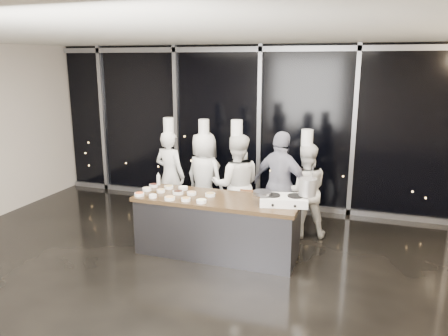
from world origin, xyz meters
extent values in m
plane|color=black|center=(0.00, 0.00, 0.00)|extent=(9.00, 9.00, 0.00)
cube|color=#BFB2A3|center=(0.00, 3.50, 1.60)|extent=(9.00, 0.02, 3.20)
cube|color=white|center=(0.00, 0.00, 3.20)|extent=(9.00, 7.00, 0.02)
cube|color=black|center=(0.00, 3.44, 1.60)|extent=(8.90, 0.04, 3.18)
cube|color=gray|center=(0.00, 3.39, 3.10)|extent=(8.90, 0.08, 0.10)
cube|color=gray|center=(0.00, 3.39, 0.05)|extent=(8.90, 0.08, 0.10)
cube|color=gray|center=(-3.60, 3.39, 1.60)|extent=(0.08, 0.08, 3.20)
cube|color=gray|center=(-1.80, 3.39, 1.60)|extent=(0.08, 0.08, 3.20)
cube|color=gray|center=(0.00, 3.39, 1.60)|extent=(0.08, 0.08, 3.20)
cube|color=gray|center=(1.80, 3.39, 1.60)|extent=(0.08, 0.08, 3.20)
cube|color=#3E3D43|center=(0.00, 0.90, 0.42)|extent=(2.40, 0.80, 0.84)
cube|color=#412D1B|center=(0.00, 0.90, 0.87)|extent=(2.46, 0.86, 0.06)
cube|color=white|center=(1.00, 0.91, 0.96)|extent=(0.73, 0.53, 0.12)
cylinder|color=black|center=(0.84, 0.88, 1.03)|extent=(0.26, 0.26, 0.02)
cylinder|color=black|center=(1.16, 0.95, 1.03)|extent=(0.26, 0.26, 0.02)
cylinder|color=black|center=(0.89, 0.67, 0.95)|extent=(0.04, 0.03, 0.04)
cylinder|color=black|center=(1.19, 0.74, 0.95)|extent=(0.04, 0.03, 0.04)
cylinder|color=gray|center=(0.71, 0.84, 1.06)|extent=(0.31, 0.31, 0.04)
cube|color=#4C2B14|center=(0.48, 0.80, 1.07)|extent=(0.20, 0.07, 0.02)
cylinder|color=#ACABAE|center=(1.32, 1.00, 1.16)|extent=(0.29, 0.29, 0.24)
cylinder|color=white|center=(-1.14, 0.61, 0.92)|extent=(0.15, 0.15, 0.04)
cylinder|color=#E05A25|center=(-1.14, 0.61, 0.94)|extent=(0.12, 0.12, 0.01)
cylinder|color=white|center=(-1.16, 0.89, 0.92)|extent=(0.14, 0.14, 0.04)
cylinder|color=beige|center=(-1.16, 0.89, 0.94)|extent=(0.11, 0.11, 0.01)
cylinder|color=white|center=(-1.17, 1.11, 0.92)|extent=(0.14, 0.14, 0.04)
cylinder|color=#33140F|center=(-1.17, 1.11, 0.94)|extent=(0.11, 0.11, 0.01)
cylinder|color=white|center=(-0.91, 0.60, 0.92)|extent=(0.12, 0.12, 0.04)
cylinder|color=beige|center=(-0.91, 0.60, 0.94)|extent=(0.10, 0.10, 0.01)
cylinder|color=white|center=(-0.92, 0.88, 0.92)|extent=(0.13, 0.13, 0.04)
cylinder|color=tan|center=(-0.92, 0.88, 0.94)|extent=(0.11, 0.11, 0.01)
cylinder|color=white|center=(-0.89, 1.10, 0.92)|extent=(0.14, 0.14, 0.04)
cylinder|color=tan|center=(-0.89, 1.10, 0.94)|extent=(0.12, 0.12, 0.01)
cylinder|color=white|center=(-0.62, 0.58, 0.92)|extent=(0.16, 0.16, 0.04)
cylinder|color=tan|center=(-0.62, 0.58, 0.94)|extent=(0.13, 0.13, 0.01)
cylinder|color=white|center=(-0.63, 0.89, 0.92)|extent=(0.17, 0.17, 0.04)
cylinder|color=black|center=(-0.63, 0.89, 0.94)|extent=(0.14, 0.14, 0.01)
cylinder|color=white|center=(-0.65, 1.13, 0.92)|extent=(0.15, 0.15, 0.04)
cylinder|color=white|center=(-0.65, 1.13, 0.94)|extent=(0.12, 0.12, 0.01)
cylinder|color=white|center=(-0.38, 0.61, 0.92)|extent=(0.14, 0.14, 0.04)
cylinder|color=#A37941|center=(-0.38, 0.61, 0.94)|extent=(0.11, 0.11, 0.01)
cylinder|color=white|center=(-0.42, 0.91, 0.92)|extent=(0.14, 0.14, 0.04)
cylinder|color=tan|center=(-0.42, 0.91, 0.94)|extent=(0.12, 0.12, 0.01)
cylinder|color=white|center=(-0.13, 0.60, 0.92)|extent=(0.15, 0.15, 0.04)
cylinder|color=#E9EDBC|center=(-0.13, 0.60, 0.94)|extent=(0.12, 0.12, 0.01)
cylinder|color=white|center=(-0.12, 0.94, 0.92)|extent=(0.15, 0.15, 0.04)
cylinder|color=olive|center=(-0.12, 0.94, 0.94)|extent=(0.12, 0.12, 0.01)
cylinder|color=silver|center=(-1.14, 1.24, 0.98)|extent=(0.06, 0.06, 0.16)
cone|color=silver|center=(-1.14, 1.24, 1.09)|extent=(0.05, 0.05, 0.05)
imported|color=silver|center=(-1.33, 2.07, 0.83)|extent=(0.68, 0.51, 1.67)
cylinder|color=white|center=(-1.33, 2.07, 1.77)|extent=(0.22, 0.22, 0.26)
imported|color=silver|center=(-0.69, 2.16, 0.83)|extent=(0.94, 0.77, 1.66)
cylinder|color=white|center=(-0.69, 2.16, 1.76)|extent=(0.24, 0.24, 0.26)
imported|color=silver|center=(0.04, 1.77, 0.86)|extent=(1.00, 0.88, 1.73)
cylinder|color=white|center=(0.04, 1.77, 1.83)|extent=(0.24, 0.24, 0.26)
imported|color=#141638|center=(0.76, 1.91, 0.89)|extent=(1.13, 0.79, 1.78)
imported|color=silver|center=(1.13, 2.06, 0.79)|extent=(0.91, 0.80, 1.58)
cylinder|color=white|center=(1.13, 2.06, 1.68)|extent=(0.24, 0.24, 0.26)
camera|label=1|loc=(2.09, -4.94, 2.88)|focal=35.00mm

